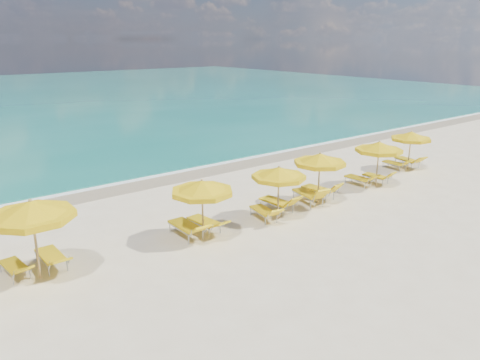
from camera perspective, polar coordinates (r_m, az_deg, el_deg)
ground_plane at (r=18.74m, az=2.84°, el=-4.56°), size 120.00×120.00×0.00m
wet_sand_band at (r=24.50m, az=-8.55°, el=0.45°), size 120.00×2.60×0.01m
foam_line at (r=25.17m, az=-9.46°, el=0.85°), size 120.00×1.20×0.03m
whitecap_near at (r=31.38m, az=-27.11°, el=2.39°), size 14.00×0.36×0.05m
whitecap_far at (r=42.49m, az=-10.39°, el=7.30°), size 18.00×0.30×0.05m
umbrella_2 at (r=14.60m, az=-24.09°, el=-3.47°), size 3.24×3.24×2.50m
umbrella_3 at (r=16.16m, az=-4.66°, el=-0.97°), size 2.54×2.54×2.23m
umbrella_4 at (r=18.11m, az=4.75°, el=0.78°), size 2.20×2.20×2.16m
umbrella_5 at (r=20.10m, az=9.71°, el=2.46°), size 2.65×2.65×2.25m
umbrella_6 at (r=23.06m, az=16.59°, el=3.82°), size 2.55×2.55×2.25m
umbrella_7 at (r=26.73m, az=20.13°, el=5.01°), size 2.60×2.60×2.14m
lounger_2_left at (r=15.74m, az=-25.71°, el=-9.88°), size 0.70×1.68×0.65m
lounger_2_right at (r=15.86m, az=-21.95°, el=-9.09°), size 0.65×1.92×0.71m
lounger_3_left at (r=16.96m, az=-6.52°, el=-6.13°), size 0.69×2.02×0.83m
lounger_3_right at (r=17.40m, az=-4.28°, el=-5.54°), size 0.78×1.92×0.68m
lounger_4_left at (r=18.44m, az=2.96°, el=-4.21°), size 0.88×1.82×0.77m
lounger_4_right at (r=19.35m, az=4.57°, el=-3.13°), size 0.77×1.95×0.91m
lounger_5_left at (r=20.43m, az=8.34°, el=-2.13°), size 1.06×2.05×0.96m
lounger_5_right at (r=21.16m, az=9.60°, el=-1.56°), size 0.79×1.93×0.92m
lounger_6_left at (r=23.41m, az=14.29°, el=-0.13°), size 0.62×1.73×0.75m
lounger_6_right at (r=24.05m, az=16.29°, el=0.14°), size 0.65×1.62×0.74m
lounger_7_left at (r=26.88m, az=18.33°, el=1.68°), size 0.58×1.63×0.72m
lounger_7_right at (r=27.65m, az=19.77°, el=2.01°), size 0.97×1.94×0.81m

